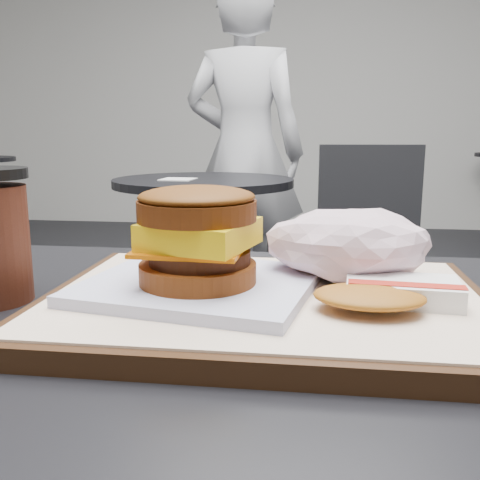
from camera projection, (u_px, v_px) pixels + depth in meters
name	position (u px, v px, depth m)	size (l,w,h in m)	color
serving_tray	(266.00, 303.00, 0.46)	(0.38, 0.28, 0.02)	black
breakfast_sandwich	(199.00, 248.00, 0.46)	(0.22, 0.20, 0.09)	white
hash_brown	(388.00, 293.00, 0.43)	(0.12, 0.09, 0.02)	white
crumpled_wrapper	(349.00, 244.00, 0.50)	(0.15, 0.12, 0.07)	white
neighbor_table	(204.00, 229.00, 2.11)	(0.70, 0.70, 0.75)	black
napkin	(178.00, 179.00, 2.02)	(0.12, 0.12, 0.00)	white
neighbor_chair	(336.00, 238.00, 2.15)	(0.61, 0.45, 0.88)	#9D9DA2
patron	(244.00, 153.00, 2.67)	(0.60, 0.40, 1.65)	silver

